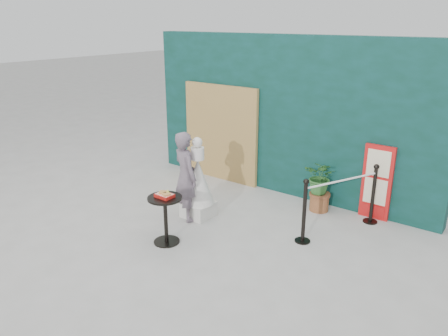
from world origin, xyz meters
The scene contains 10 objects.
ground centered at (0.00, 0.00, 0.00)m, with size 60.00×60.00×0.00m, color #ADAAA5.
back_wall centered at (0.00, 3.15, 1.50)m, with size 6.00×0.30×3.00m, color #0A3026.
bamboo_fence centered at (-1.40, 2.94, 1.00)m, with size 1.80×0.08×2.00m, color tan.
woman centered at (-0.65, 1.00, 0.77)m, with size 0.56×0.37×1.54m, color slate.
menu_board centered at (1.90, 2.95, 0.65)m, with size 0.50×0.07×1.30m.
statue centered at (-0.55, 1.20, 0.58)m, with size 0.55×0.55×1.42m.
cafe_table centered at (-0.34, 0.18, 0.50)m, with size 0.52×0.52×0.75m.
food_basket centered at (-0.34, 0.19, 0.79)m, with size 0.26×0.19×0.11m.
planter centered at (1.02, 2.68, 0.55)m, with size 0.55×0.48×0.94m.
stanchion_barrier centered at (1.62, 2.11, 0.49)m, with size 0.84×1.54×1.03m.
Camera 1 is at (3.96, -4.07, 3.28)m, focal length 35.00 mm.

